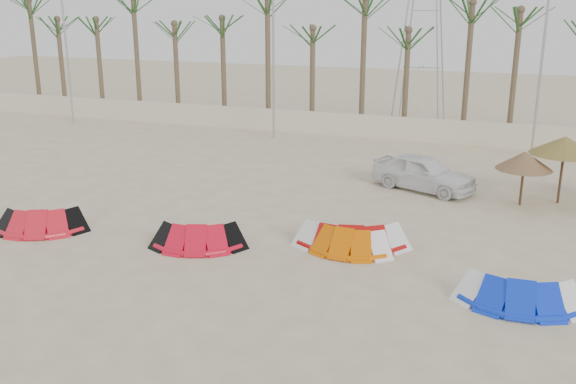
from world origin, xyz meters
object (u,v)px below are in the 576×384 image
at_px(kite_red_mid, 202,233).
at_px(parasol_mid, 565,145).
at_px(car, 424,173).
at_px(kite_blue, 520,288).
at_px(kite_red_right, 354,232).
at_px(kite_red_left, 46,218).
at_px(parasol_left, 524,161).
at_px(kite_orange, 348,237).

bearing_deg(kite_red_mid, parasol_mid, 38.85).
xyz_separation_m(parasol_mid, car, (-5.27, 0.01, -1.57)).
relative_size(kite_blue, car, 0.74).
bearing_deg(kite_red_right, parasol_mid, 47.75).
height_order(kite_blue, car, car).
bearing_deg(kite_red_left, kite_blue, -0.99).
distance_m(kite_blue, parasol_mid, 9.95).
bearing_deg(parasol_mid, parasol_left, -151.28).
height_order(kite_red_left, car, car).
relative_size(kite_blue, parasol_mid, 1.22).
height_order(kite_red_right, parasol_mid, parasol_mid).
xyz_separation_m(kite_red_left, kite_orange, (10.29, 1.84, -0.00)).
height_order(kite_orange, car, car).
bearing_deg(parasol_left, kite_red_mid, -139.88).
relative_size(kite_red_left, kite_blue, 1.07).
height_order(kite_red_mid, parasol_left, parasol_left).
relative_size(kite_red_right, parasol_left, 1.79).
xyz_separation_m(kite_red_left, car, (11.51, 9.43, 0.33)).
relative_size(kite_red_mid, parasol_left, 1.56).
height_order(kite_red_left, parasol_mid, parasol_mid).
bearing_deg(parasol_mid, kite_red_mid, -141.15).
height_order(parasol_left, parasol_mid, parasol_mid).
relative_size(kite_red_right, parasol_mid, 1.44).
distance_m(kite_red_left, kite_red_right, 10.61).
relative_size(kite_red_right, car, 0.87).
distance_m(kite_red_right, kite_blue, 5.78).
distance_m(kite_red_right, parasol_mid, 9.75).
bearing_deg(kite_red_mid, kite_red_left, -174.68).
relative_size(kite_red_mid, kite_orange, 1.12).
xyz_separation_m(kite_red_mid, parasol_left, (9.62, 8.11, 1.36)).
distance_m(kite_orange, parasol_mid, 10.16).
bearing_deg(kite_blue, kite_red_mid, 175.27).
distance_m(kite_orange, kite_blue, 5.64).
height_order(parasol_mid, car, parasol_mid).
xyz_separation_m(kite_blue, parasol_mid, (1.27, 9.68, 1.90)).
height_order(kite_blue, parasol_left, parasol_left).
relative_size(kite_red_left, kite_orange, 1.16).
height_order(kite_red_mid, kite_red_right, same).
xyz_separation_m(kite_red_right, parasol_left, (5.04, 6.32, 1.36)).
height_order(kite_red_mid, parasol_mid, parasol_mid).
distance_m(kite_red_mid, parasol_left, 12.66).
bearing_deg(kite_orange, car, 80.81).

